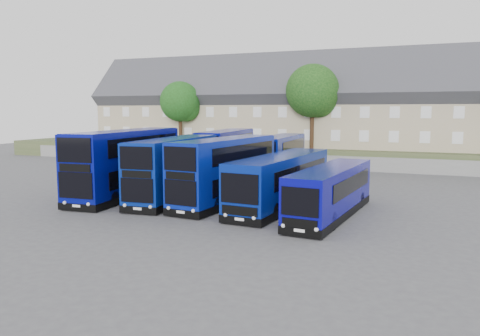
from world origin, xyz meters
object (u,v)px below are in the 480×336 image
Objects in this scene: dd_front_mid at (175,170)px; tree_mid at (314,93)px; coach_east_a at (281,181)px; tree_west at (181,103)px; dd_front_left at (127,164)px.

tree_mid is (4.66, 22.08, 5.98)m from dd_front_mid.
dd_front_mid is 0.88× the size of coach_east_a.
tree_mid is at bearing 1.79° from tree_west.
dd_front_mid is at bearing -171.70° from coach_east_a.
dd_front_mid reaches higher than coach_east_a.
dd_front_left reaches higher than coach_east_a.
dd_front_mid is (3.93, 0.09, -0.24)m from dd_front_left.
tree_west is 0.83× the size of tree_mid.
dd_front_left is 11.58m from coach_east_a.
tree_west is (-18.95, 21.10, 5.42)m from coach_east_a.
dd_front_left is 1.58× the size of tree_west.
tree_west reaches higher than dd_front_left.
dd_front_left is 24.46m from tree_mid.
tree_west is (-7.41, 21.68, 4.72)m from dd_front_left.
tree_mid is at bearing 72.90° from dd_front_mid.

